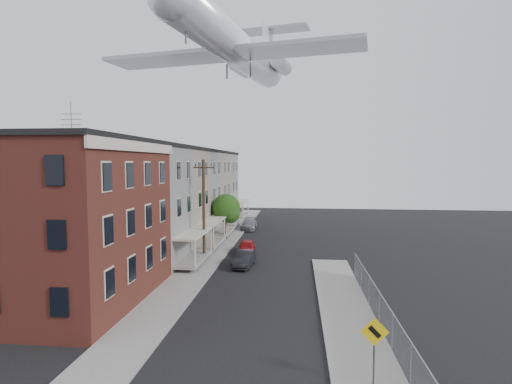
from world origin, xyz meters
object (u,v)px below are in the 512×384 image
(street_tree, at_px, (227,209))
(car_far, at_px, (249,224))
(airplane, at_px, (237,49))
(utility_pole, at_px, (204,209))
(car_mid, at_px, (244,259))
(car_near, at_px, (247,247))
(warning_sign, at_px, (374,341))

(street_tree, bearing_deg, car_far, 76.49)
(car_far, bearing_deg, airplane, -92.83)
(utility_pole, height_order, car_mid, utility_pole)
(street_tree, height_order, car_mid, street_tree)
(street_tree, height_order, car_far, street_tree)
(utility_pole, relative_size, car_near, 2.27)
(street_tree, distance_m, car_mid, 12.32)
(airplane, bearing_deg, car_near, -73.66)
(car_near, distance_m, car_far, 14.02)
(warning_sign, height_order, utility_pole, utility_pole)
(car_near, xyz_separation_m, car_mid, (0.36, -4.50, -0.03))
(car_far, bearing_deg, car_near, -84.76)
(utility_pole, bearing_deg, car_mid, -22.34)
(warning_sign, relative_size, street_tree, 0.54)
(warning_sign, xyz_separation_m, utility_pole, (-11.20, 19.03, 2.79))
(car_mid, bearing_deg, warning_sign, -62.24)
(warning_sign, height_order, airplane, airplane)
(utility_pole, relative_size, airplane, 0.29)
(utility_pole, height_order, car_near, utility_pole)
(airplane, bearing_deg, car_far, 87.84)
(car_near, xyz_separation_m, car_far, (-1.44, 13.95, 0.00))
(utility_pole, height_order, car_far, utility_pole)
(car_far, height_order, airplane, airplane)
(street_tree, xyz_separation_m, car_far, (1.67, 6.96, -2.77))
(utility_pole, distance_m, car_near, 6.04)
(warning_sign, xyz_separation_m, airplane, (-9.50, 27.92, 18.98))
(warning_sign, distance_m, car_far, 37.09)
(utility_pole, relative_size, car_mid, 2.29)
(car_mid, xyz_separation_m, airplane, (-2.10, 10.45, 20.22))
(utility_pole, distance_m, airplane, 18.55)
(street_tree, relative_size, car_far, 1.11)
(car_far, bearing_deg, car_mid, -85.10)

